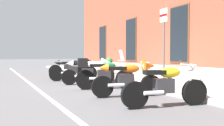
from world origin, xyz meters
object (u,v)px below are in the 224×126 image
object	(u,v)px
motorcycle_green_touring	(103,73)
motorcycle_yellow_naked	(167,86)
parking_sign	(164,36)
motorcycle_grey_naked	(70,68)
barrel_planter	(109,67)
motorcycle_black_sport	(75,68)
motorcycle_orange_sport	(130,77)
motorcycle_white_sport	(91,70)

from	to	relation	value
motorcycle_green_touring	motorcycle_yellow_naked	size ratio (longest dim) A/B	0.96
motorcycle_green_touring	parking_sign	size ratio (longest dim) A/B	0.77
motorcycle_grey_naked	motorcycle_yellow_naked	size ratio (longest dim) A/B	1.01
motorcycle_yellow_naked	barrel_planter	bearing A→B (deg)	163.92
motorcycle_grey_naked	motorcycle_black_sport	distance (m)	1.69
motorcycle_orange_sport	motorcycle_yellow_naked	distance (m)	1.55
motorcycle_white_sport	motorcycle_green_touring	xyz separation A→B (m)	(1.52, -0.15, -0.01)
motorcycle_green_touring	parking_sign	distance (m)	2.41
motorcycle_grey_naked	parking_sign	bearing A→B (deg)	14.68
motorcycle_grey_naked	parking_sign	size ratio (longest dim) A/B	0.81
motorcycle_white_sport	motorcycle_green_touring	world-z (taller)	motorcycle_green_touring
motorcycle_black_sport	motorcycle_green_touring	xyz separation A→B (m)	(3.14, -0.01, -0.01)
motorcycle_orange_sport	motorcycle_yellow_naked	world-z (taller)	motorcycle_orange_sport
motorcycle_black_sport	barrel_planter	bearing A→B (deg)	121.33
motorcycle_green_touring	parking_sign	xyz separation A→B (m)	(1.07, 1.76, 1.26)
motorcycle_white_sport	motorcycle_yellow_naked	world-z (taller)	motorcycle_white_sport
motorcycle_black_sport	barrel_planter	world-z (taller)	motorcycle_black_sport
motorcycle_black_sport	barrel_planter	distance (m)	2.80
motorcycle_green_touring	barrel_planter	bearing A→B (deg)	152.39
motorcycle_grey_naked	motorcycle_orange_sport	size ratio (longest dim) A/B	1.05
motorcycle_white_sport	parking_sign	world-z (taller)	parking_sign
motorcycle_yellow_naked	parking_sign	bearing A→B (deg)	143.62
parking_sign	barrel_planter	size ratio (longest dim) A/B	2.89
motorcycle_yellow_naked	motorcycle_grey_naked	bearing A→B (deg)	179.36
motorcycle_black_sport	motorcycle_orange_sport	distance (m)	4.88
motorcycle_grey_naked	motorcycle_black_sport	world-z (taller)	motorcycle_black_sport
motorcycle_yellow_naked	barrel_planter	world-z (taller)	barrel_planter
motorcycle_orange_sport	motorcycle_yellow_naked	size ratio (longest dim) A/B	0.96
motorcycle_orange_sport	motorcycle_black_sport	bearing A→B (deg)	-179.27
motorcycle_black_sport	motorcycle_green_touring	world-z (taller)	motorcycle_green_touring
motorcycle_green_touring	parking_sign	world-z (taller)	parking_sign
barrel_planter	motorcycle_yellow_naked	bearing A→B (deg)	-16.08
motorcycle_grey_naked	motorcycle_black_sport	size ratio (longest dim) A/B	0.96
motorcycle_white_sport	barrel_planter	world-z (taller)	motorcycle_white_sport
motorcycle_black_sport	motorcycle_orange_sport	world-z (taller)	motorcycle_black_sport
motorcycle_orange_sport	motorcycle_green_touring	bearing A→B (deg)	-177.50
motorcycle_white_sport	motorcycle_yellow_naked	bearing A→B (deg)	-0.23
parking_sign	barrel_planter	distance (m)	5.85
motorcycle_grey_naked	motorcycle_orange_sport	xyz separation A→B (m)	(6.56, -0.15, 0.09)
motorcycle_orange_sport	parking_sign	world-z (taller)	parking_sign
motorcycle_yellow_naked	barrel_planter	size ratio (longest dim) A/B	2.33
motorcycle_black_sport	motorcycle_yellow_naked	distance (m)	6.43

